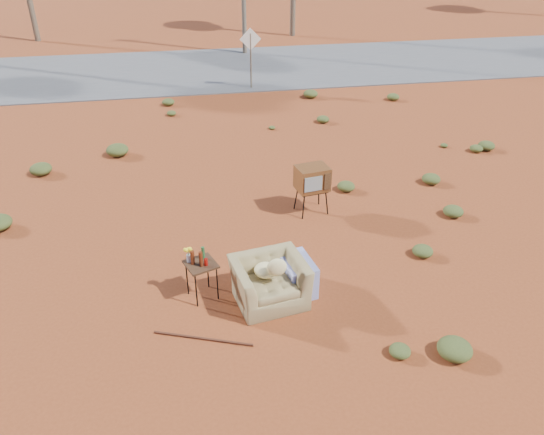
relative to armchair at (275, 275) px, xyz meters
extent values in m
plane|color=brown|center=(-0.12, 0.29, -0.49)|extent=(140.00, 140.00, 0.00)
cube|color=#565659|center=(-0.12, 15.29, -0.47)|extent=(140.00, 7.00, 0.04)
imported|color=olive|center=(-0.10, -0.04, 0.03)|extent=(1.31, 0.97, 1.05)
ellipsoid|color=#D8C884|center=(-0.16, 0.01, 0.12)|extent=(0.38, 0.38, 0.22)
ellipsoid|color=#D8C884|center=(-0.01, -0.23, 0.32)|extent=(0.33, 0.17, 0.33)
cube|color=navy|center=(0.43, 0.17, -0.18)|extent=(0.63, 0.85, 0.61)
cube|color=black|center=(1.35, 2.85, 0.06)|extent=(0.67, 0.56, 0.03)
cylinder|color=black|center=(1.11, 2.59, -0.22)|extent=(0.03, 0.03, 0.55)
cylinder|color=black|center=(1.66, 2.68, -0.22)|extent=(0.03, 0.03, 0.55)
cylinder|color=black|center=(1.04, 3.01, -0.22)|extent=(0.03, 0.03, 0.55)
cylinder|color=black|center=(1.59, 3.10, -0.22)|extent=(0.03, 0.03, 0.55)
cube|color=brown|center=(1.35, 2.85, 0.34)|extent=(0.76, 0.63, 0.53)
cube|color=gray|center=(1.30, 2.56, 0.34)|extent=(0.40, 0.09, 0.33)
cube|color=#472D19|center=(1.63, 2.61, 0.34)|extent=(0.15, 0.05, 0.37)
cube|color=#3C2516|center=(-1.23, 0.26, 0.20)|extent=(0.63, 0.63, 0.04)
cylinder|color=black|center=(-1.34, 0.01, -0.15)|extent=(0.02, 0.02, 0.69)
cylinder|color=black|center=(-0.97, 0.15, -0.15)|extent=(0.02, 0.02, 0.69)
cylinder|color=black|center=(-1.48, 0.38, -0.15)|extent=(0.02, 0.02, 0.69)
cylinder|color=black|center=(-1.11, 0.51, -0.15)|extent=(0.02, 0.02, 0.69)
cylinder|color=#501E0D|center=(-1.35, 0.27, 0.34)|extent=(0.07, 0.07, 0.25)
cylinder|color=#501E0D|center=(-1.22, 0.18, 0.35)|extent=(0.06, 0.06, 0.27)
cylinder|color=#214E24|center=(-1.17, 0.39, 0.33)|extent=(0.06, 0.06, 0.24)
cylinder|color=red|center=(-1.14, 0.19, 0.28)|extent=(0.06, 0.06, 0.13)
cylinder|color=silver|center=(-1.41, 0.35, 0.28)|extent=(0.08, 0.08, 0.14)
ellipsoid|color=yellow|center=(-1.41, 0.35, 0.44)|extent=(0.16, 0.16, 0.12)
cylinder|color=#4F2515|center=(-1.30, -0.82, -0.47)|extent=(1.53, 0.62, 0.04)
cylinder|color=brown|center=(1.38, 12.29, 0.51)|extent=(0.06, 0.06, 2.00)
cube|color=silver|center=(1.38, 12.29, 1.31)|extent=(0.78, 0.04, 0.78)
ellipsoid|color=#414920|center=(4.38, 2.09, -0.37)|extent=(0.44, 0.44, 0.24)
ellipsoid|color=#414920|center=(-3.12, 6.79, -0.32)|extent=(0.60, 0.60, 0.33)
ellipsoid|color=#414920|center=(6.68, 5.29, -0.39)|extent=(0.36, 0.36, 0.20)
ellipsoid|color=#414920|center=(3.08, 8.29, -0.38)|extent=(0.40, 0.40, 0.22)
ellipsoid|color=#414920|center=(-1.62, 9.79, -0.41)|extent=(0.30, 0.30, 0.17)
camera|label=1|loc=(-1.34, -7.14, 5.41)|focal=35.00mm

